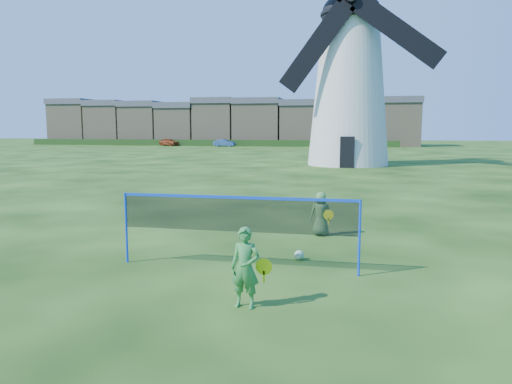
{
  "coord_description": "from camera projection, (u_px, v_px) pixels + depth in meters",
  "views": [
    {
      "loc": [
        2.38,
        -10.17,
        2.95
      ],
      "look_at": [
        0.2,
        0.5,
        1.5
      ],
      "focal_mm": 33.95,
      "sensor_mm": 36.0,
      "label": 1
    }
  ],
  "objects": [
    {
      "name": "ground",
      "position": [
        243.0,
        262.0,
        10.74
      ],
      "size": [
        220.0,
        220.0,
        0.0
      ],
      "primitive_type": "plane",
      "color": "black",
      "rests_on": "ground"
    },
    {
      "name": "windmill",
      "position": [
        350.0,
        80.0,
        37.75
      ],
      "size": [
        13.44,
        6.33,
        18.94
      ],
      "color": "silver",
      "rests_on": "ground"
    },
    {
      "name": "badminton_net",
      "position": [
        237.0,
        216.0,
        10.04
      ],
      "size": [
        5.05,
        0.05,
        1.55
      ],
      "color": "blue",
      "rests_on": "ground"
    },
    {
      "name": "player_girl",
      "position": [
        245.0,
        268.0,
        7.92
      ],
      "size": [
        0.68,
        0.37,
        1.35
      ],
      "rotation": [
        0.0,
        0.0,
        -0.09
      ],
      "color": "#35843B",
      "rests_on": "ground"
    },
    {
      "name": "player_boy",
      "position": [
        321.0,
        214.0,
        13.26
      ],
      "size": [
        0.68,
        0.47,
        1.22
      ],
      "rotation": [
        0.0,
        0.0,
        3.29
      ],
      "color": "#4F8841",
      "rests_on": "ground"
    },
    {
      "name": "play_ball",
      "position": [
        299.0,
        255.0,
        10.86
      ],
      "size": [
        0.22,
        0.22,
        0.22
      ],
      "primitive_type": "sphere",
      "color": "green",
      "rests_on": "ground"
    },
    {
      "name": "terraced_houses",
      "position": [
        225.0,
        122.0,
        84.12
      ],
      "size": [
        64.61,
        8.4,
        8.09
      ],
      "color": "tan",
      "rests_on": "ground"
    },
    {
      "name": "hedge",
      "position": [
        203.0,
        143.0,
        79.14
      ],
      "size": [
        62.0,
        0.8,
        1.0
      ],
      "primitive_type": "cube",
      "color": "#193814",
      "rests_on": "ground"
    },
    {
      "name": "car_left",
      "position": [
        169.0,
        142.0,
        79.44
      ],
      "size": [
        3.92,
        2.86,
        1.24
      ],
      "primitive_type": "imported",
      "rotation": [
        0.0,
        0.0,
        1.14
      ],
      "color": "maroon",
      "rests_on": "ground"
    },
    {
      "name": "car_right",
      "position": [
        224.0,
        143.0,
        76.49
      ],
      "size": [
        3.54,
        1.45,
        1.14
      ],
      "primitive_type": "imported",
      "rotation": [
        0.0,
        0.0,
        1.5
      ],
      "color": "navy",
      "rests_on": "ground"
    }
  ]
}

